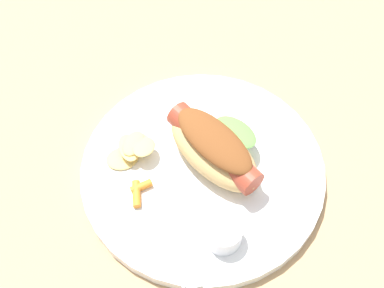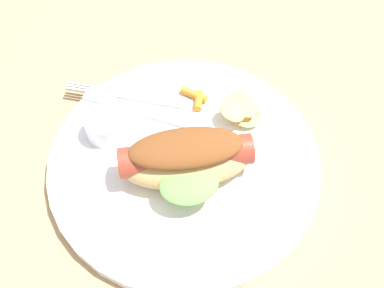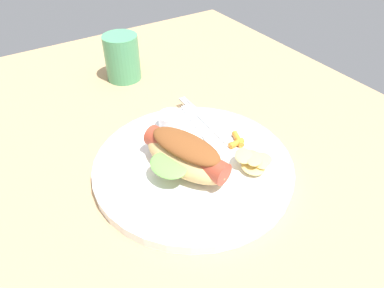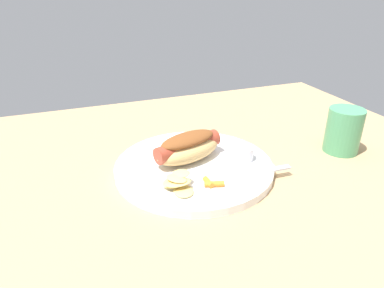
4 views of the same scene
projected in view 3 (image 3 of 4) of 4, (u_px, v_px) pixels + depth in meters
ground_plane at (198, 180)px, 55.21cm from camera, size 120.00×90.00×1.80cm
plate at (194, 166)px, 55.20cm from camera, size 30.56×30.56×1.60cm
hot_dog at (185, 155)px, 51.69cm from camera, size 15.45×11.73×5.56cm
sauce_ramekin at (171, 121)px, 60.72cm from camera, size 4.33×4.33×2.69cm
fork at (204, 120)px, 62.96cm from camera, size 15.87×1.81×0.40cm
knife at (199, 127)px, 61.43cm from camera, size 13.84×3.74×0.36cm
chips_pile at (254, 160)px, 53.29cm from camera, size 6.10×7.22×2.49cm
carrot_garnish at (237, 141)px, 57.88cm from camera, size 3.55×3.25×0.98cm
drinking_cup at (122, 58)px, 75.29cm from camera, size 7.30×7.30×9.62cm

